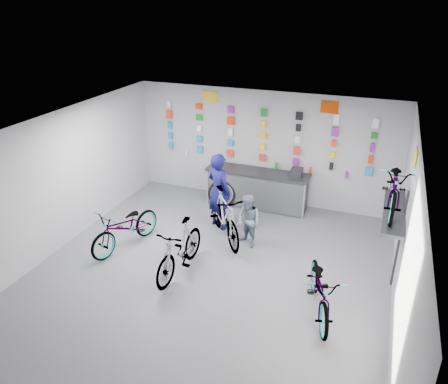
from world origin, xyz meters
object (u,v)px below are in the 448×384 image
at_px(counter, 257,189).
at_px(bike_service, 225,216).
at_px(clerk, 219,191).
at_px(bike_right, 321,289).
at_px(bike_left, 126,227).
at_px(customer, 248,221).
at_px(bike_center, 180,249).

distance_m(counter, bike_service, 1.91).
bearing_deg(clerk, bike_right, 165.45).
height_order(bike_left, customer, customer).
xyz_separation_m(bike_service, clerk, (-0.34, 0.51, 0.34)).
bearing_deg(bike_service, customer, -46.68).
xyz_separation_m(bike_left, clerk, (1.58, 1.63, 0.44)).
height_order(bike_left, bike_center, bike_center).
xyz_separation_m(counter, bike_left, (-2.12, -3.01, 0.01)).
distance_m(bike_center, bike_right, 2.85).
xyz_separation_m(bike_center, clerk, (0.03, 2.09, 0.38)).
bearing_deg(clerk, bike_left, 70.55).
bearing_deg(bike_left, customer, 37.76).
xyz_separation_m(bike_left, bike_service, (1.92, 1.11, 0.09)).
height_order(bike_service, clerk, clerk).
height_order(counter, customer, customer).
relative_size(bike_left, customer, 1.55).
bearing_deg(bike_left, bike_center, -1.03).
relative_size(clerk, customer, 1.53).
bearing_deg(counter, bike_right, -58.24).
distance_m(bike_right, clerk, 3.67).
distance_m(bike_right, customer, 2.54).
relative_size(bike_left, bike_right, 1.02).
height_order(bike_service, customer, customer).
height_order(bike_left, bike_service, bike_service).
bearing_deg(customer, counter, 131.09).
distance_m(bike_left, clerk, 2.31).
bearing_deg(bike_left, counter, 70.28).
height_order(counter, bike_right, counter).
xyz_separation_m(counter, bike_center, (-0.57, -3.47, 0.07)).
distance_m(counter, bike_left, 3.68).
height_order(bike_center, bike_service, bike_service).
bearing_deg(bike_service, bike_center, -141.67).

